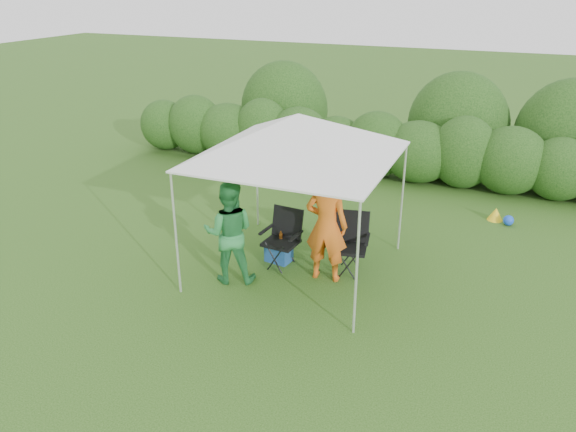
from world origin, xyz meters
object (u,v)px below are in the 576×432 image
at_px(woman, 229,233).
at_px(chair_left, 284,234).
at_px(man, 326,226).
at_px(canopy, 298,136).
at_px(chair_right, 350,239).
at_px(cooler, 279,251).

bearing_deg(woman, chair_left, -145.70).
distance_m(man, woman, 1.64).
distance_m(canopy, woman, 1.98).
relative_size(canopy, chair_right, 2.88).
height_order(canopy, man, canopy).
relative_size(chair_right, man, 0.54).
xyz_separation_m(canopy, man, (0.57, -0.12, -1.47)).
bearing_deg(chair_left, cooler, 159.85).
distance_m(man, cooler, 1.30).
xyz_separation_m(canopy, woman, (-0.92, -0.80, -1.57)).
bearing_deg(canopy, cooler, 160.98).
relative_size(chair_left, cooler, 2.05).
height_order(canopy, cooler, canopy).
xyz_separation_m(canopy, chair_left, (-0.31, 0.09, -1.87)).
relative_size(canopy, woman, 1.73).
height_order(chair_right, woman, woman).
relative_size(man, cooler, 3.87).
bearing_deg(chair_left, canopy, -11.54).
height_order(canopy, chair_left, canopy).
bearing_deg(chair_left, man, -8.31).
bearing_deg(woman, chair_right, -168.85).
distance_m(chair_right, man, 0.66).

